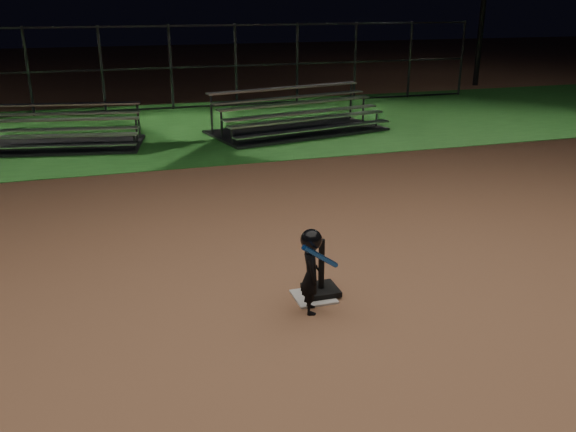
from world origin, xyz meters
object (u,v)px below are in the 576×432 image
at_px(batting_tee, 321,283).
at_px(child_batter, 311,269).
at_px(bleacher_left, 57,139).
at_px(bleacher_right, 298,124).
at_px(home_plate, 314,297).

bearing_deg(batting_tee, child_batter, -125.19).
height_order(batting_tee, bleacher_left, bleacher_left).
distance_m(batting_tee, child_batter, 0.57).
xyz_separation_m(bleacher_left, bleacher_right, (5.77, -0.02, 0.03)).
height_order(home_plate, child_batter, child_batter).
xyz_separation_m(child_batter, bleacher_right, (2.75, 8.96, -0.29)).
distance_m(home_plate, batting_tee, 0.18).
distance_m(home_plate, child_batter, 0.60).
bearing_deg(bleacher_left, child_batter, -61.28).
bearing_deg(home_plate, bleacher_left, 109.95).
xyz_separation_m(home_plate, child_batter, (-0.14, -0.29, 0.50)).
height_order(child_batter, bleacher_right, bleacher_right).
distance_m(batting_tee, bleacher_left, 9.23).
xyz_separation_m(home_plate, batting_tee, (0.11, 0.06, 0.13)).
bearing_deg(bleacher_right, child_batter, -119.40).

